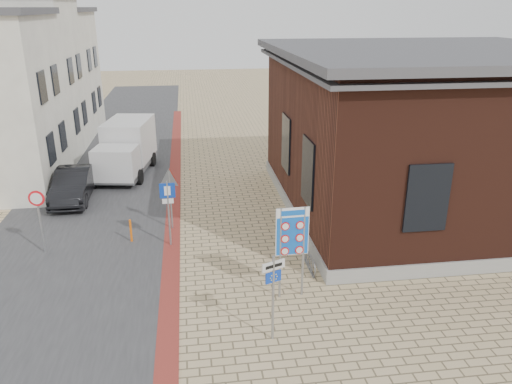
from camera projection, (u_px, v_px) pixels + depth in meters
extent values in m
plane|color=tan|center=(238.00, 309.00, 14.62)|extent=(120.00, 120.00, 0.00)
cube|color=#38383A|center=(112.00, 165.00, 27.83)|extent=(7.00, 60.00, 0.02)
cube|color=maroon|center=(174.00, 193.00, 23.64)|extent=(0.60, 40.00, 0.02)
cube|color=gray|center=(422.00, 200.00, 22.20)|extent=(12.15, 12.15, 0.50)
cube|color=#401D14|center=(431.00, 128.00, 21.06)|extent=(12.00, 12.00, 6.00)
cube|color=#48474C|center=(441.00, 51.00, 19.96)|extent=(13.00, 13.00, 0.30)
cube|color=#48474C|center=(440.00, 61.00, 20.10)|extent=(12.70, 12.70, 0.15)
cube|color=black|center=(308.00, 172.00, 17.74)|extent=(0.12, 1.60, 2.40)
cube|color=black|center=(287.00, 143.00, 21.46)|extent=(0.12, 1.60, 2.40)
cube|color=black|center=(427.00, 198.00, 15.33)|extent=(1.40, 0.12, 2.20)
cube|color=black|center=(51.00, 149.00, 22.91)|extent=(0.10, 1.10, 1.40)
cube|color=black|center=(63.00, 136.00, 25.14)|extent=(0.10, 1.10, 1.40)
cube|color=black|center=(42.00, 87.00, 21.94)|extent=(0.10, 1.10, 1.40)
cube|color=black|center=(55.00, 80.00, 24.16)|extent=(0.10, 1.10, 1.40)
cube|color=beige|center=(12.00, 80.00, 28.37)|extent=(7.00, 6.00, 8.80)
cube|color=black|center=(77.00, 121.00, 28.48)|extent=(0.10, 1.10, 1.40)
cube|color=black|center=(84.00, 113.00, 30.71)|extent=(0.10, 1.10, 1.40)
cube|color=black|center=(70.00, 71.00, 27.51)|extent=(0.10, 1.10, 1.40)
cube|color=black|center=(79.00, 66.00, 29.73)|extent=(0.10, 1.10, 1.40)
cube|color=beige|center=(41.00, 74.00, 34.08)|extent=(7.00, 6.00, 8.00)
cube|color=#48474C|center=(31.00, 9.00, 32.64)|extent=(7.40, 6.40, 0.30)
cube|color=black|center=(94.00, 102.00, 34.05)|extent=(0.10, 1.10, 1.40)
cube|color=black|center=(99.00, 96.00, 36.28)|extent=(0.10, 1.10, 1.40)
cube|color=black|center=(89.00, 60.00, 33.08)|extent=(0.10, 1.10, 1.40)
cube|color=black|center=(95.00, 57.00, 35.30)|extent=(0.10, 1.10, 1.40)
torus|color=slate|center=(313.00, 268.00, 16.35)|extent=(0.04, 0.60, 0.60)
torus|color=slate|center=(311.00, 264.00, 16.63)|extent=(0.04, 0.60, 0.60)
torus|color=slate|center=(309.00, 259.00, 16.91)|extent=(0.04, 0.60, 0.60)
torus|color=slate|center=(307.00, 255.00, 17.19)|extent=(0.04, 0.60, 0.60)
torus|color=slate|center=(305.00, 251.00, 17.47)|extent=(0.04, 0.60, 0.60)
cube|color=slate|center=(308.00, 266.00, 17.00)|extent=(0.08, 1.60, 0.04)
imported|color=black|center=(73.00, 185.00, 22.72)|extent=(1.58, 4.35, 1.42)
cube|color=slate|center=(127.00, 167.00, 26.20)|extent=(2.79, 5.42, 0.24)
cube|color=silver|center=(116.00, 163.00, 24.23)|extent=(2.24, 1.92, 1.53)
cube|color=black|center=(111.00, 162.00, 23.45)|extent=(1.81, 0.36, 0.77)
cube|color=silver|center=(129.00, 140.00, 26.57)|extent=(2.62, 3.74, 2.11)
cylinder|color=black|center=(99.00, 177.00, 24.80)|extent=(0.36, 0.79, 0.77)
cylinder|color=black|center=(140.00, 177.00, 24.76)|extent=(0.36, 0.79, 0.77)
cylinder|color=black|center=(117.00, 159.00, 27.67)|extent=(0.36, 0.79, 0.77)
cylinder|color=black|center=(153.00, 159.00, 27.64)|extent=(0.36, 0.79, 0.77)
cylinder|color=gray|center=(280.00, 254.00, 14.74)|extent=(0.07, 0.07, 2.91)
cylinder|color=gray|center=(303.00, 252.00, 14.86)|extent=(0.07, 0.07, 2.91)
cube|color=white|center=(292.00, 232.00, 14.55)|extent=(1.00, 0.09, 1.50)
cube|color=blue|center=(292.00, 232.00, 14.55)|extent=(0.96, 0.09, 1.46)
cube|color=white|center=(293.00, 213.00, 14.34)|extent=(0.96, 0.10, 0.28)
cylinder|color=gray|center=(273.00, 299.00, 12.90)|extent=(0.07, 0.07, 2.46)
cube|color=silver|center=(273.00, 266.00, 12.57)|extent=(0.63, 0.29, 0.24)
cube|color=#0F38B7|center=(273.00, 277.00, 12.68)|extent=(0.43, 0.21, 0.30)
cylinder|color=gray|center=(169.00, 214.00, 18.10)|extent=(0.07, 0.07, 2.52)
cube|color=#0D35A3|center=(167.00, 191.00, 17.78)|extent=(0.56, 0.07, 0.55)
cube|color=white|center=(168.00, 201.00, 17.92)|extent=(0.40, 0.06, 0.18)
cylinder|color=gray|center=(171.00, 201.00, 19.50)|extent=(0.07, 0.07, 2.40)
cylinder|color=gray|center=(41.00, 223.00, 17.54)|extent=(0.07, 0.07, 2.38)
cylinder|color=red|center=(37.00, 198.00, 17.22)|extent=(0.56, 0.08, 0.56)
cylinder|color=orange|center=(131.00, 231.00, 18.66)|extent=(0.09, 0.09, 0.90)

